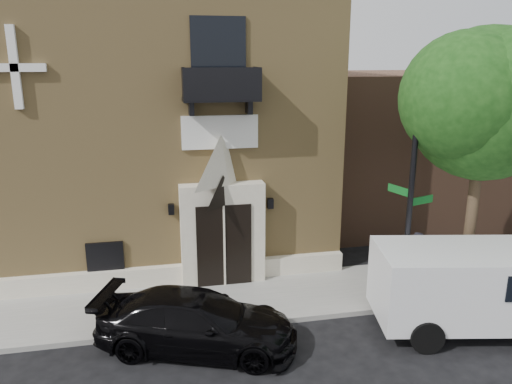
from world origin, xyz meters
TOP-DOWN VIEW (x-y plane):
  - ground at (0.00, 0.00)m, footprint 120.00×120.00m
  - sidewalk at (1.00, 1.50)m, footprint 42.00×3.00m
  - church at (-2.99, 7.95)m, footprint 12.20×11.01m
  - neighbour_building at (12.00, 9.00)m, footprint 18.00×8.00m
  - street_tree_left at (6.03, 0.35)m, footprint 4.97×4.38m
  - black_sedan at (-2.14, -0.67)m, footprint 5.38×3.57m
  - cargo_van at (5.54, -1.33)m, footprint 5.90×3.23m
  - street_sign at (3.88, 0.23)m, footprint 1.11×0.91m
  - fire_hydrant at (3.43, 0.20)m, footprint 0.42×0.33m
  - dumpster at (6.09, 0.79)m, footprint 2.01×1.25m
  - planter at (-0.66, 2.73)m, footprint 0.67×0.60m
  - pedestrian_near at (4.70, 1.09)m, footprint 0.78×0.66m

SIDE VIEW (x-z plane):
  - ground at x=0.00m, z-range 0.00..0.00m
  - sidewalk at x=1.00m, z-range 0.00..0.15m
  - planter at x=-0.66m, z-range 0.15..0.83m
  - fire_hydrant at x=3.43m, z-range 0.14..0.88m
  - black_sedan at x=-2.14m, z-range 0.00..1.45m
  - dumpster at x=6.09m, z-range 0.16..1.42m
  - pedestrian_near at x=4.70m, z-range 0.15..1.96m
  - cargo_van at x=5.54m, z-range 0.13..2.41m
  - street_sign at x=3.88m, z-range 0.17..6.08m
  - neighbour_building at x=12.00m, z-range 0.00..6.40m
  - church at x=-2.99m, z-range -0.02..9.28m
  - street_tree_left at x=6.03m, z-range 1.98..9.75m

